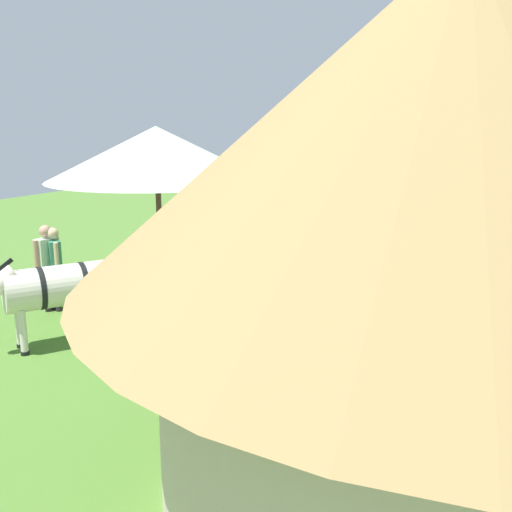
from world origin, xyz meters
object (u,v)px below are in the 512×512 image
at_px(thatched_hut, 449,207).
at_px(zebra_nearest_camera, 57,287).
at_px(guest_behind_table, 55,261).
at_px(guest_beside_umbrella, 48,260).
at_px(zebra_by_umbrella, 447,253).
at_px(patio_chair_near_hut, 213,293).
at_px(patio_chair_east_end, 130,267).
at_px(shade_umbrella, 157,154).
at_px(striped_lounge_chair, 323,294).
at_px(patio_dining_table, 161,273).

distance_m(thatched_hut, zebra_nearest_camera, 6.20).
relative_size(guest_behind_table, zebra_nearest_camera, 0.77).
distance_m(guest_beside_umbrella, zebra_by_umbrella, 7.42).
relative_size(guest_beside_umbrella, zebra_nearest_camera, 0.80).
relative_size(thatched_hut, zebra_nearest_camera, 3.22).
relative_size(patio_chair_near_hut, zebra_nearest_camera, 0.45).
bearing_deg(zebra_by_umbrella, patio_chair_east_end, -62.11).
xyz_separation_m(shade_umbrella, patio_chair_near_hut, (-1.26, 0.31, -2.33)).
distance_m(patio_chair_east_end, striped_lounge_chair, 3.97).
xyz_separation_m(patio_chair_east_end, striped_lounge_chair, (-3.91, -0.66, -0.26)).
bearing_deg(guest_beside_umbrella, zebra_by_umbrella, -57.78).
bearing_deg(guest_beside_umbrella, thatched_hut, -105.66).
bearing_deg(thatched_hut, patio_dining_table, -32.82).
xyz_separation_m(thatched_hut, patio_chair_east_end, (6.60, -4.08, -2.16)).
xyz_separation_m(thatched_hut, patio_chair_near_hut, (4.17, -3.20, -2.16)).
xyz_separation_m(shade_umbrella, zebra_by_umbrella, (-4.75, -2.55, -1.87)).
relative_size(shade_umbrella, zebra_by_umbrella, 1.82).
distance_m(patio_chair_east_end, guest_behind_table, 1.67).
relative_size(thatched_hut, striped_lounge_chair, 6.92).
bearing_deg(patio_chair_east_end, patio_dining_table, 90.00).
height_order(guest_behind_table, zebra_by_umbrella, guest_behind_table).
bearing_deg(zebra_nearest_camera, guest_behind_table, -11.14).
bearing_deg(patio_dining_table, guest_behind_table, 30.59).
height_order(shade_umbrella, patio_dining_table, shade_umbrella).
bearing_deg(guest_behind_table, zebra_nearest_camera, 171.35).
bearing_deg(patio_chair_near_hut, thatched_hut, -113.83).
bearing_deg(zebra_by_umbrella, guest_behind_table, -51.71).
distance_m(patio_dining_table, guest_beside_umbrella, 2.06).
distance_m(thatched_hut, patio_chair_near_hut, 5.68).
bearing_deg(thatched_hut, zebra_by_umbrella, -83.53).
distance_m(patio_dining_table, patio_chair_east_end, 1.31).
height_order(striped_lounge_chair, zebra_by_umbrella, zebra_by_umbrella).
height_order(shade_umbrella, patio_chair_east_end, shade_umbrella).
xyz_separation_m(patio_dining_table, guest_behind_table, (1.64, 0.97, 0.27)).
relative_size(thatched_hut, shade_umbrella, 1.65).
bearing_deg(thatched_hut, patio_chair_east_end, -31.75).
height_order(shade_umbrella, guest_behind_table, shade_umbrella).
bearing_deg(guest_beside_umbrella, patio_dining_table, -56.13).
relative_size(striped_lounge_chair, zebra_nearest_camera, 0.47).
bearing_deg(guest_behind_table, zebra_by_umbrella, -114.65).
xyz_separation_m(patio_dining_table, striped_lounge_chair, (-2.74, -1.24, -0.40)).
relative_size(thatched_hut, guest_behind_table, 4.16).
bearing_deg(patio_dining_table, guest_beside_umbrella, 30.56).
relative_size(patio_chair_east_end, striped_lounge_chair, 0.97).
height_order(guest_beside_umbrella, striped_lounge_chair, guest_beside_umbrella).
bearing_deg(guest_behind_table, patio_dining_table, -112.96).
distance_m(patio_chair_near_hut, guest_behind_table, 3.01).
height_order(guest_beside_umbrella, zebra_nearest_camera, guest_beside_umbrella).
relative_size(shade_umbrella, guest_behind_table, 2.53).
distance_m(thatched_hut, striped_lounge_chair, 5.97).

